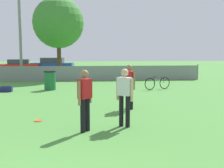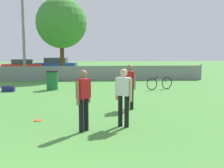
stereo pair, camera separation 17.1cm
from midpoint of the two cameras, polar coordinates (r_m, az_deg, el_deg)
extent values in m
cube|color=gray|center=(21.04, -7.62, 2.16)|extent=(19.53, 0.03, 1.10)
cylinder|color=slate|center=(22.70, 17.83, 2.36)|extent=(0.07, 0.07, 1.21)
cylinder|color=gray|center=(22.10, -17.41, 11.73)|extent=(0.20, 0.20, 8.50)
cylinder|color=#4C331E|center=(22.76, -9.87, 4.73)|extent=(0.32, 0.32, 2.91)
sphere|color=#3D7F33|center=(22.86, -10.02, 12.15)|extent=(3.99, 3.99, 3.99)
cylinder|color=black|center=(8.16, 2.30, -5.45)|extent=(0.13, 0.13, 0.91)
cylinder|color=black|center=(8.07, 3.61, -5.60)|extent=(0.13, 0.13, 0.91)
cube|color=silver|center=(8.00, 2.98, -0.50)|extent=(0.44, 0.40, 0.52)
sphere|color=#D8AD8C|center=(7.96, 3.00, 2.35)|extent=(0.22, 0.22, 0.22)
cylinder|color=#D8AD8C|center=(8.12, 1.54, -1.04)|extent=(0.08, 0.08, 0.64)
cylinder|color=#D8AD8C|center=(7.91, 4.45, -1.26)|extent=(0.08, 0.08, 0.64)
cylinder|color=black|center=(7.58, -5.62, -6.42)|extent=(0.13, 0.13, 0.91)
cylinder|color=black|center=(7.74, -4.64, -6.15)|extent=(0.13, 0.13, 0.91)
cube|color=red|center=(7.53, -5.18, -0.96)|extent=(0.41, 0.43, 0.52)
sphere|color=#8C664C|center=(7.49, -5.21, 2.06)|extent=(0.22, 0.22, 0.22)
cylinder|color=#8C664C|center=(7.37, -6.30, -1.86)|extent=(0.08, 0.08, 0.64)
cylinder|color=#8C664C|center=(7.72, -4.10, -1.45)|extent=(0.08, 0.08, 0.64)
cylinder|color=black|center=(10.66, 3.68, -2.61)|extent=(0.13, 0.13, 0.91)
cylinder|color=black|center=(10.52, 4.50, -2.74)|extent=(0.13, 0.13, 0.91)
cube|color=red|center=(10.50, 4.12, 1.19)|extent=(0.41, 0.43, 0.52)
sphere|color=#8C664C|center=(10.47, 4.14, 3.36)|extent=(0.22, 0.22, 0.22)
cylinder|color=#8C664C|center=(10.67, 3.21, 0.79)|extent=(0.08, 0.08, 0.64)
cylinder|color=#8C664C|center=(10.36, 5.04, 0.60)|extent=(0.08, 0.08, 0.64)
cylinder|color=#E5591E|center=(9.15, -14.28, -7.19)|extent=(0.25, 0.25, 0.03)
torus|color=#E5591E|center=(9.15, -14.28, -7.17)|extent=(0.26, 0.26, 0.03)
torus|color=black|center=(16.00, 8.43, 0.02)|extent=(0.67, 0.28, 0.69)
torus|color=black|center=(16.56, 11.37, 0.19)|extent=(0.67, 0.28, 0.69)
cylinder|color=#267238|center=(16.26, 9.94, 0.73)|extent=(0.89, 0.35, 0.04)
cylinder|color=#267238|center=(16.13, 9.29, 0.70)|extent=(0.03, 0.03, 0.36)
cylinder|color=#267238|center=(16.50, 11.16, 0.79)|extent=(0.03, 0.03, 0.32)
cube|color=black|center=(16.11, 9.30, 1.40)|extent=(0.17, 0.11, 0.04)
cylinder|color=black|center=(16.48, 11.17, 1.35)|extent=(0.17, 0.42, 0.03)
cylinder|color=#1E6638|center=(16.24, -11.77, 0.61)|extent=(0.63, 0.63, 1.01)
cylinder|color=black|center=(16.20, -11.82, 2.53)|extent=(0.67, 0.67, 0.08)
cube|color=navy|center=(16.21, -20.01, -0.94)|extent=(0.64, 0.35, 0.29)
cube|color=black|center=(16.19, -20.03, -0.38)|extent=(0.55, 0.04, 0.02)
cylinder|color=black|center=(31.96, -15.08, 3.07)|extent=(0.65, 0.26, 0.64)
cylinder|color=black|center=(30.35, -15.26, 2.89)|extent=(0.65, 0.26, 0.64)
cylinder|color=black|center=(32.21, -19.57, 2.94)|extent=(0.65, 0.26, 0.64)
cylinder|color=black|center=(30.61, -19.99, 2.76)|extent=(0.65, 0.26, 0.64)
cube|color=red|center=(31.25, -17.50, 3.31)|extent=(4.27, 2.33, 0.66)
cube|color=#2D333D|center=(31.22, -17.53, 4.37)|extent=(2.30, 1.87, 0.50)
cylinder|color=black|center=(31.76, -8.37, 3.24)|extent=(0.68, 0.25, 0.67)
cylinder|color=black|center=(30.20, -8.88, 3.06)|extent=(0.68, 0.25, 0.67)
cylinder|color=black|center=(32.34, -13.18, 3.19)|extent=(0.68, 0.25, 0.67)
cylinder|color=black|center=(30.81, -13.91, 3.01)|extent=(0.68, 0.25, 0.67)
cube|color=navy|center=(31.24, -11.11, 3.57)|extent=(4.59, 2.25, 0.75)
cube|color=#2D333D|center=(31.21, -11.14, 4.77)|extent=(2.45, 1.81, 0.56)
camera|label=1|loc=(0.09, -89.49, 0.06)|focal=45.00mm
camera|label=2|loc=(0.09, 90.51, -0.06)|focal=45.00mm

